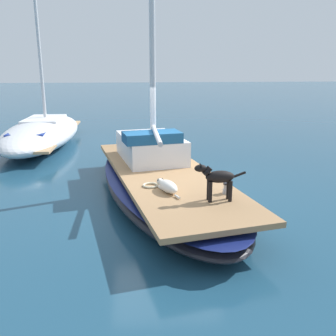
{
  "coord_description": "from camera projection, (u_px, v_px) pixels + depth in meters",
  "views": [
    {
      "loc": [
        -0.73,
        -8.17,
        3.01
      ],
      "look_at": [
        0.0,
        -1.0,
        1.01
      ],
      "focal_mm": 39.7,
      "sensor_mm": 36.0,
      "label": 1
    }
  ],
  "objects": [
    {
      "name": "ground_plane",
      "position": [
        164.0,
        198.0,
        8.71
      ],
      "size": [
        120.0,
        120.0,
        0.0
      ],
      "primitive_type": "plane",
      "color": "navy"
    },
    {
      "name": "moored_boat_port_side",
      "position": [
        42.0,
        132.0,
        14.17
      ],
      "size": [
        2.59,
        7.25,
        7.1
      ],
      "color": "white",
      "rests_on": "ground"
    },
    {
      "name": "dog_white",
      "position": [
        167.0,
        186.0,
        7.13
      ],
      "size": [
        0.45,
        0.92,
        0.22
      ],
      "color": "silver",
      "rests_on": "sailboat_main"
    },
    {
      "name": "sailboat_main",
      "position": [
        164.0,
        184.0,
        8.62
      ],
      "size": [
        3.87,
        7.59,
        0.66
      ],
      "color": "black",
      "rests_on": "ground"
    },
    {
      "name": "dog_black",
      "position": [
        217.0,
        178.0,
        6.56
      ],
      "size": [
        0.94,
        0.23,
        0.7
      ],
      "color": "black",
      "rests_on": "sailboat_main"
    },
    {
      "name": "deck_winch",
      "position": [
        227.0,
        188.0,
        7.03
      ],
      "size": [
        0.16,
        0.16,
        0.21
      ],
      "color": "#B7B7BC",
      "rests_on": "sailboat_main"
    },
    {
      "name": "cabin_house",
      "position": [
        151.0,
        147.0,
        9.46
      ],
      "size": [
        1.8,
        2.46,
        0.84
      ],
      "color": "silver",
      "rests_on": "sailboat_main"
    },
    {
      "name": "mast_main",
      "position": [
        152.0,
        3.0,
        8.24
      ],
      "size": [
        0.14,
        2.27,
        8.13
      ],
      "color": "silver",
      "rests_on": "sailboat_main"
    },
    {
      "name": "coiled_rope",
      "position": [
        151.0,
        185.0,
        7.45
      ],
      "size": [
        0.32,
        0.32,
        0.04
      ],
      "primitive_type": "torus",
      "color": "beige",
      "rests_on": "sailboat_main"
    }
  ]
}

